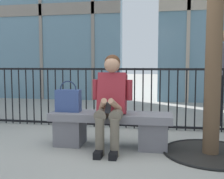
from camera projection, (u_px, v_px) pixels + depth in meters
ground_plane at (111, 146)px, 3.56m from camera, size 60.00×60.00×0.00m
stone_bench at (111, 126)px, 3.53m from camera, size 1.60×0.44×0.45m
seated_person_with_phone at (111, 99)px, 3.37m from camera, size 0.52×0.66×1.21m
handbag_on_bench at (68, 100)px, 3.59m from camera, size 0.33×0.14×0.42m
plaza_railing at (122, 98)px, 4.55m from camera, size 9.20×0.04×1.03m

